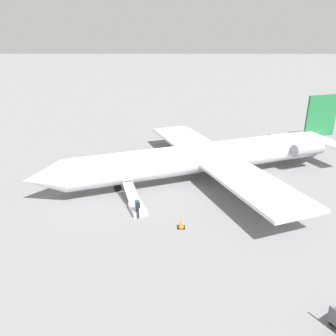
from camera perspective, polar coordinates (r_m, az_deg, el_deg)
The scene contains 5 objects.
ground_plane at distance 33.00m, azimuth 5.86°, elevation -1.81°, with size 600.00×600.00×0.00m, color slate.
airplane_main at distance 32.64m, azimuth 7.64°, elevation 2.07°, with size 31.93×24.90×7.51m.
boarding_stairs at distance 26.94m, azimuth -5.58°, elevation -6.52°, with size 2.39×4.11×1.82m.
passenger at distance 25.50m, azimuth -5.34°, elevation -6.66°, with size 0.44×0.57×1.74m.
traffic_cone_near_stairs at distance 24.52m, azimuth 2.29°, elevation -9.73°, with size 0.58×0.58×0.63m.
Camera 1 is at (3.24, 30.16, 13.00)m, focal length 35.00 mm.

